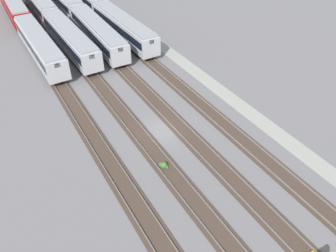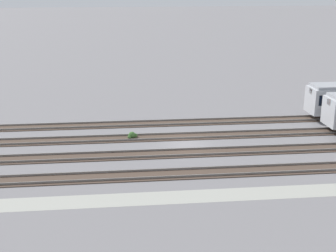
# 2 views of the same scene
# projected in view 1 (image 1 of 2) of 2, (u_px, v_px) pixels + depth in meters

# --- Properties ---
(ground_plane) EXTENTS (400.00, 400.00, 0.00)m
(ground_plane) POSITION_uv_depth(u_px,v_px,m) (160.00, 131.00, 34.63)
(ground_plane) COLOR slate
(service_walkway) EXTENTS (54.00, 2.00, 0.01)m
(service_walkway) POSITION_uv_depth(u_px,v_px,m) (236.00, 102.00, 38.74)
(service_walkway) COLOR #9E9E93
(service_walkway) RESTS_ON ground
(rail_track_nearest) EXTENTS (90.00, 2.23, 0.21)m
(rail_track_nearest) POSITION_uv_depth(u_px,v_px,m) (210.00, 112.00, 37.17)
(rail_track_nearest) COLOR #47382D
(rail_track_nearest) RESTS_ON ground
(rail_track_near_inner) EXTENTS (90.00, 2.24, 0.21)m
(rail_track_near_inner) POSITION_uv_depth(u_px,v_px,m) (177.00, 124.00, 35.46)
(rail_track_near_inner) COLOR #47382D
(rail_track_near_inner) RESTS_ON ground
(rail_track_middle) EXTENTS (90.00, 2.24, 0.21)m
(rail_track_middle) POSITION_uv_depth(u_px,v_px,m) (142.00, 137.00, 33.74)
(rail_track_middle) COLOR #47382D
(rail_track_middle) RESTS_ON ground
(rail_track_far_inner) EXTENTS (90.00, 2.23, 0.21)m
(rail_track_far_inner) POSITION_uv_depth(u_px,v_px,m) (103.00, 152.00, 32.03)
(rail_track_far_inner) COLOR #47382D
(rail_track_far_inner) RESTS_ON ground
(subway_car_front_row_leftmost) EXTENTS (18.04, 3.13, 3.70)m
(subway_car_front_row_leftmost) POSITION_uv_depth(u_px,v_px,m) (70.00, 39.00, 47.86)
(subway_car_front_row_leftmost) COLOR #B7BABF
(subway_car_front_row_leftmost) RESTS_ON ground
(subway_car_front_row_centre) EXTENTS (18.06, 3.21, 3.70)m
(subway_car_front_row_centre) POSITION_uv_depth(u_px,v_px,m) (124.00, 27.00, 51.26)
(subway_car_front_row_centre) COLOR #B7BABF
(subway_car_front_row_centre) RESTS_ON ground
(subway_car_front_row_rightmost) EXTENTS (18.04, 3.11, 3.70)m
(subway_car_front_row_rightmost) POSITION_uv_depth(u_px,v_px,m) (14.00, 6.00, 58.79)
(subway_car_front_row_rightmost) COLOR #A80F0F
(subway_car_front_row_rightmost) RESTS_ON ground
(subway_car_back_row_leftmost) EXTENTS (18.05, 3.19, 3.70)m
(subway_car_back_row_leftmost) POSITION_uv_depth(u_px,v_px,m) (98.00, 33.00, 49.56)
(subway_car_back_row_leftmost) COLOR #B7BABF
(subway_car_back_row_leftmost) RESTS_ON ground
(subway_car_back_row_centre) EXTENTS (18.01, 2.90, 3.70)m
(subway_car_back_row_centre) POSITION_uv_depth(u_px,v_px,m) (38.00, 2.00, 60.51)
(subway_car_back_row_centre) COLOR #B7BABF
(subway_car_back_row_centre) RESTS_ON ground
(subway_car_back_row_rightmost) EXTENTS (18.03, 3.06, 3.70)m
(subway_car_back_row_rightmost) POSITION_uv_depth(u_px,v_px,m) (40.00, 46.00, 46.13)
(subway_car_back_row_rightmost) COLOR #B7BABF
(subway_car_back_row_rightmost) RESTS_ON ground
(weed_clump) EXTENTS (0.92, 0.70, 0.64)m
(weed_clump) POSITION_uv_depth(u_px,v_px,m) (164.00, 165.00, 30.38)
(weed_clump) COLOR #427033
(weed_clump) RESTS_ON ground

